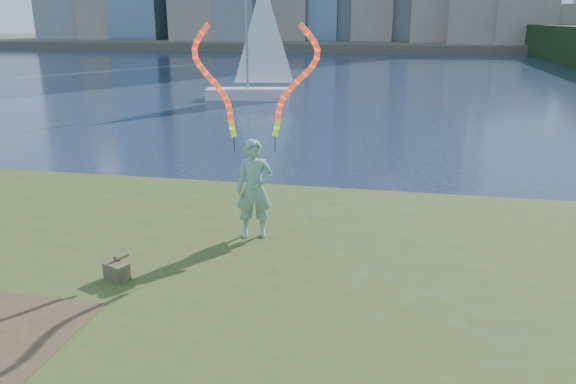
# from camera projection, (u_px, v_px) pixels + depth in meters

# --- Properties ---
(ground) EXTENTS (320.00, 320.00, 0.00)m
(ground) POSITION_uv_depth(u_px,v_px,m) (190.00, 302.00, 9.91)
(ground) COLOR #18243C
(ground) RESTS_ON ground
(grassy_knoll) EXTENTS (20.00, 18.00, 0.80)m
(grassy_knoll) POSITION_uv_depth(u_px,v_px,m) (128.00, 360.00, 7.66)
(grassy_knoll) COLOR #3C4D1B
(grassy_knoll) RESTS_ON ground
(far_shore) EXTENTS (320.00, 40.00, 1.20)m
(far_shore) POSITION_uv_depth(u_px,v_px,m) (384.00, 43.00, 98.69)
(far_shore) COLOR #4B4637
(far_shore) RESTS_ON ground
(woman_with_ribbons) EXTENTS (2.07, 0.77, 4.24)m
(woman_with_ribbons) POSITION_uv_depth(u_px,v_px,m) (254.00, 166.00, 10.38)
(woman_with_ribbons) COLOR #1C653F
(woman_with_ribbons) RESTS_ON grassy_knoll
(canvas_bag) EXTENTS (0.44, 0.50, 0.36)m
(canvas_bag) POSITION_uv_depth(u_px,v_px,m) (117.00, 270.00, 8.96)
(canvas_bag) COLOR #4C4D29
(canvas_bag) RESTS_ON grassy_knoll
(sailboat) EXTENTS (5.46, 2.55, 8.20)m
(sailboat) POSITION_uv_depth(u_px,v_px,m) (252.00, 76.00, 34.37)
(sailboat) COLOR silver
(sailboat) RESTS_ON ground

